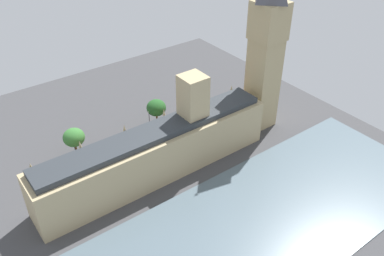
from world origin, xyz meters
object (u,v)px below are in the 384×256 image
Objects in this scene: parliament_building at (160,150)px; clock_tower at (267,40)px; car_dark_green_under_trees at (164,141)px; double_decker_bus_corner at (123,153)px; plane_tree_opposite_hall at (74,137)px; car_white_near_tower at (86,170)px; car_black_kerbside at (47,182)px; pedestrian_far_end at (103,175)px; double_decker_bus_midblock at (199,121)px; street_lamp_trailing at (74,146)px; plane_tree_by_river_gate at (156,108)px; pedestrian_leading at (219,125)px; street_lamp_slot_10 at (149,116)px.

clock_tower is at bearing -87.30° from parliament_building.
car_dark_green_under_trees is 13.96m from double_decker_bus_corner.
clock_tower is 42.64m from car_dark_green_under_trees.
car_dark_green_under_trees is 0.42× the size of plane_tree_opposite_hall.
parliament_building is at bearing 52.36° from car_white_near_tower.
plane_tree_opposite_hall reaches higher than car_dark_green_under_trees.
parliament_building is at bearing -142.07° from plane_tree_opposite_hall.
pedestrian_far_end is at bearing 68.56° from car_black_kerbside.
plane_tree_opposite_hall is at bearing 67.99° from car_dark_green_under_trees.
car_dark_green_under_trees is 0.98× the size of car_black_kerbside.
double_decker_bus_midblock is 1.10× the size of plane_tree_opposite_hall.
clock_tower is 5.23× the size of double_decker_bus_corner.
pedestrian_far_end is at bearing -168.98° from street_lamp_trailing.
clock_tower reaches higher than parliament_building.
car_white_near_tower is at bearing 54.30° from parliament_building.
plane_tree_by_river_gate is (12.56, -25.63, 6.01)m from pedestrian_far_end.
pedestrian_leading is at bearing 63.71° from clock_tower.
double_decker_bus_midblock reaches higher than car_dark_green_under_trees.
pedestrian_far_end is 0.93× the size of pedestrian_leading.
clock_tower is 5.91× the size of plane_tree_by_river_gate.
plane_tree_opposite_hall reaches higher than plane_tree_by_river_gate.
street_lamp_trailing is at bearing 101.63° from pedestrian_far_end.
car_white_near_tower is (10.28, 56.07, -27.81)m from clock_tower.
car_black_kerbside is at bearing -152.37° from pedestrian_leading.
clock_tower reaches higher than car_black_kerbside.
plane_tree_opposite_hall reaches higher than car_black_kerbside.
pedestrian_far_end is (-6.10, -13.45, -0.17)m from car_black_kerbside.
clock_tower reaches higher than car_dark_green_under_trees.
car_dark_green_under_trees is at bearing -88.51° from double_decker_bus_midblock.
double_decker_bus_midblock is 13.84m from car_dark_green_under_trees.
double_decker_bus_corner is 11.29m from car_white_near_tower.
plane_tree_by_river_gate is 28.11m from street_lamp_trailing.
car_black_kerbside is 55.08m from pedestrian_leading.
car_black_kerbside is 13.14m from street_lamp_trailing.
street_lamp_trailing reaches higher than car_white_near_tower.
clock_tower is 73.10m from car_black_kerbside.
car_black_kerbside is 0.61× the size of street_lamp_slot_10.
street_lamp_slot_10 is (18.31, 30.32, -24.03)m from clock_tower.
plane_tree_opposite_hall reaches higher than double_decker_bus_corner.
street_lamp_trailing is (12.23, 2.38, 3.73)m from pedestrian_far_end.
double_decker_bus_midblock is 14.10m from plane_tree_by_river_gate.
street_lamp_trailing is at bearing 173.71° from car_white_near_tower.
plane_tree_by_river_gate is at bearing 26.71° from pedestrian_far_end.
car_black_kerbside is at bearing 99.94° from street_lamp_slot_10.
double_decker_bus_corner is at bearing 117.57° from plane_tree_by_river_gate.
clock_tower reaches higher than pedestrian_far_end.
parliament_building is 6.42× the size of double_decker_bus_midblock.
pedestrian_far_end is (-2.92, 21.98, -0.17)m from car_dark_green_under_trees.
clock_tower is at bearing -108.55° from plane_tree_opposite_hall.
car_dark_green_under_trees is 0.64× the size of street_lamp_trailing.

